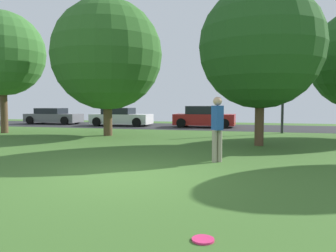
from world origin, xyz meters
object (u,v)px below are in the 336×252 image
(frisbee_disc, at_px, (203,240))
(parked_car_white, at_px, (121,117))
(oak_tree_left, at_px, (107,55))
(maple_tree_near, at_px, (2,54))
(person_thrower, at_px, (217,126))
(street_lamp_post, at_px, (283,92))
(maple_tree_far, at_px, (261,47))
(parked_car_grey, at_px, (53,116))
(parked_car_red, at_px, (204,117))

(frisbee_disc, height_order, parked_car_white, parked_car_white)
(oak_tree_left, xyz_separation_m, frisbee_disc, (6.71, -11.49, -4.07))
(maple_tree_near, relative_size, frisbee_disc, 24.78)
(person_thrower, height_order, street_lamp_post, street_lamp_post)
(maple_tree_far, height_order, frisbee_disc, maple_tree_far)
(parked_car_white, bearing_deg, person_thrower, -57.01)
(maple_tree_far, xyz_separation_m, frisbee_disc, (-0.72, -9.32, -3.77))
(maple_tree_near, bearing_deg, person_thrower, -25.86)
(person_thrower, distance_m, parked_car_white, 15.80)
(maple_tree_near, bearing_deg, oak_tree_left, 1.14)
(frisbee_disc, bearing_deg, street_lamp_post, 82.47)
(frisbee_disc, height_order, street_lamp_post, street_lamp_post)
(parked_car_white, bearing_deg, frisbee_disc, -64.01)
(oak_tree_left, relative_size, street_lamp_post, 1.52)
(parked_car_white, bearing_deg, maple_tree_near, -118.48)
(oak_tree_left, bearing_deg, maple_tree_near, -178.86)
(maple_tree_near, xyz_separation_m, frisbee_disc, (12.95, -11.36, -4.35))
(frisbee_disc, height_order, parked_car_grey, parked_car_grey)
(frisbee_disc, distance_m, street_lamp_post, 15.38)
(street_lamp_post, bearing_deg, maple_tree_far, -102.44)
(oak_tree_left, xyz_separation_m, parked_car_red, (3.82, 7.22, -3.41))
(oak_tree_left, bearing_deg, maple_tree_far, -16.23)
(parked_car_red, bearing_deg, person_thrower, -79.65)
(maple_tree_near, height_order, person_thrower, maple_tree_near)
(person_thrower, xyz_separation_m, parked_car_grey, (-14.76, 13.88, -0.43))
(parked_car_grey, bearing_deg, street_lamp_post, -13.42)
(maple_tree_far, xyz_separation_m, parked_car_white, (-9.77, 9.23, -3.17))
(maple_tree_far, bearing_deg, maple_tree_near, 171.51)
(parked_car_grey, bearing_deg, oak_tree_left, -42.22)
(oak_tree_left, relative_size, parked_car_red, 1.65)
(person_thrower, bearing_deg, oak_tree_left, -169.33)
(parked_car_grey, bearing_deg, parked_car_red, -2.25)
(maple_tree_near, height_order, parked_car_grey, maple_tree_near)
(maple_tree_near, xyz_separation_m, street_lamp_post, (14.94, 3.72, -2.12))
(oak_tree_left, relative_size, frisbee_disc, 25.41)
(frisbee_disc, relative_size, parked_car_grey, 0.06)
(maple_tree_far, xyz_separation_m, street_lamp_post, (1.27, 5.76, -1.54))
(person_thrower, height_order, parked_car_grey, person_thrower)
(maple_tree_near, relative_size, oak_tree_left, 0.97)
(maple_tree_far, height_order, parked_car_red, maple_tree_far)
(maple_tree_far, bearing_deg, person_thrower, -106.18)
(street_lamp_post, bearing_deg, person_thrower, -104.00)
(parked_car_grey, height_order, parked_car_red, parked_car_red)
(oak_tree_left, xyz_separation_m, parked_car_white, (-2.33, 7.07, -3.47))
(maple_tree_far, bearing_deg, parked_car_grey, 148.22)
(maple_tree_far, distance_m, street_lamp_post, 6.10)
(person_thrower, distance_m, parked_car_red, 13.63)
(parked_car_red, bearing_deg, oak_tree_left, -117.91)
(oak_tree_left, bearing_deg, frisbee_disc, -59.70)
(maple_tree_far, xyz_separation_m, parked_car_red, (-3.61, 9.38, -3.12))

